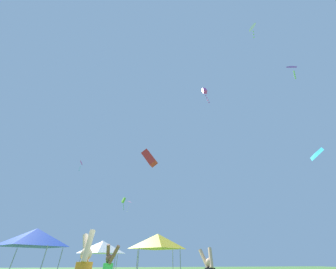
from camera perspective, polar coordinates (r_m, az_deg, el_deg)
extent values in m
sphere|color=tan|center=(6.96, 12.35, -33.53)|extent=(0.22, 0.22, 0.22)
cylinder|color=tan|center=(6.95, 12.74, -32.48)|extent=(0.22, 0.36, 0.56)
cylinder|color=tan|center=(7.22, 10.76, -32.84)|extent=(0.25, 0.42, 0.53)
sphere|color=brown|center=(8.24, -17.33, -32.05)|extent=(0.24, 0.24, 0.24)
cylinder|color=brown|center=(8.27, -17.64, -31.08)|extent=(0.17, 0.39, 0.60)
cylinder|color=brown|center=(7.96, -15.95, -31.43)|extent=(0.41, 0.39, 0.57)
sphere|color=beige|center=(5.29, -23.41, -30.14)|extent=(0.25, 0.25, 0.25)
cylinder|color=beige|center=(5.19, -22.86, -28.41)|extent=(0.18, 0.28, 0.64)
cylinder|color=beige|center=(5.59, -23.60, -28.80)|extent=(0.34, 0.40, 0.61)
cylinder|color=#9E9EA3|center=(15.45, -30.42, -31.65)|extent=(0.05, 0.05, 2.19)
pyramid|color=blue|center=(14.69, -35.27, -23.97)|extent=(2.92, 2.92, 0.94)
cylinder|color=#9E9EA3|center=(14.14, -9.17, -35.14)|extent=(0.05, 0.05, 2.22)
cylinder|color=#9E9EA3|center=(14.47, 3.83, -35.38)|extent=(0.05, 0.05, 2.22)
cylinder|color=#9E9EA3|center=(16.81, -9.46, -34.85)|extent=(0.05, 0.05, 2.22)
cylinder|color=#9E9EA3|center=(17.08, 1.49, -35.17)|extent=(0.05, 0.05, 2.22)
pyramid|color=yellow|center=(15.61, -3.12, -29.45)|extent=(2.96, 2.96, 0.95)
cylinder|color=#9E9EA3|center=(19.58, -23.76, -33.06)|extent=(0.05, 0.05, 2.00)
cylinder|color=#9E9EA3|center=(19.28, -15.45, -34.40)|extent=(0.05, 0.05, 2.00)
pyramid|color=white|center=(18.21, -19.25, -29.38)|extent=(2.67, 2.67, 0.85)
cone|color=#D6389E|center=(31.38, -24.63, -7.72)|extent=(0.70, 0.91, 0.73)
sphere|color=#2DB7CC|center=(31.10, -24.88, -8.63)|extent=(0.10, 0.10, 0.10)
sphere|color=#2DB7CC|center=(30.95, -25.00, -9.00)|extent=(0.10, 0.10, 0.10)
sphere|color=#2DB7CC|center=(30.80, -25.11, -9.37)|extent=(0.10, 0.10, 0.10)
sphere|color=#2DB7CC|center=(30.66, -25.23, -9.75)|extent=(0.10, 0.10, 0.10)
cube|color=#D6389E|center=(31.22, 10.91, 12.83)|extent=(0.57, 1.09, 1.46)
sphere|color=#D6389E|center=(30.50, 11.33, 11.42)|extent=(0.18, 0.18, 0.18)
sphere|color=#D6389E|center=(30.22, 11.64, 10.78)|extent=(0.18, 0.18, 0.18)
sphere|color=#D6389E|center=(29.94, 11.94, 10.13)|extent=(0.18, 0.18, 0.18)
sphere|color=#D6389E|center=(29.67, 12.26, 9.47)|extent=(0.18, 0.18, 0.18)
pyramid|color=purple|center=(29.18, 33.33, 16.81)|extent=(0.98, 1.03, 1.11)
sphere|color=#75D138|center=(28.53, 33.72, 15.57)|extent=(0.16, 0.16, 0.16)
sphere|color=#75D138|center=(28.27, 33.80, 15.16)|extent=(0.16, 0.16, 0.16)
sphere|color=#75D138|center=(28.00, 33.88, 14.75)|extent=(0.16, 0.16, 0.16)
sphere|color=#75D138|center=(27.74, 33.96, 14.32)|extent=(0.16, 0.16, 0.16)
sphere|color=#75D138|center=(27.48, 34.05, 13.89)|extent=(0.16, 0.16, 0.16)
cube|color=red|center=(12.29, -5.63, -7.06)|extent=(1.14, 0.88, 1.21)
cube|color=#75D138|center=(28.67, -13.25, -18.72)|extent=(0.59, 0.58, 0.77)
sphere|color=green|center=(28.52, -13.32, -19.69)|extent=(0.09, 0.09, 0.09)
sphere|color=green|center=(28.44, -13.31, -20.05)|extent=(0.09, 0.09, 0.09)
sphere|color=green|center=(28.36, -13.30, -20.41)|extent=(0.09, 0.09, 0.09)
sphere|color=green|center=(28.28, -13.28, -20.78)|extent=(0.09, 0.09, 0.09)
sphere|color=green|center=(28.21, -13.27, -21.14)|extent=(0.09, 0.09, 0.09)
pyramid|color=#2DB7CC|center=(20.91, 38.06, -4.54)|extent=(1.28, 1.11, 1.17)
cone|color=white|center=(29.57, 24.01, 27.54)|extent=(1.06, 1.25, 0.90)
sphere|color=#75D138|center=(28.85, 24.32, 26.46)|extent=(0.14, 0.14, 0.14)
sphere|color=#75D138|center=(28.51, 24.40, 25.81)|extent=(0.14, 0.14, 0.14)
sphere|color=#75D138|center=(28.17, 24.49, 25.14)|extent=(0.14, 0.14, 0.14)
pyramid|color=pink|center=(33.67, -11.47, -19.21)|extent=(1.14, 1.11, 0.42)
sphere|color=white|center=(33.46, -11.72, -20.36)|extent=(0.11, 0.11, 0.11)
sphere|color=white|center=(33.35, -11.87, -20.80)|extent=(0.11, 0.11, 0.11)
sphere|color=white|center=(33.24, -12.02, -21.25)|extent=(0.11, 0.11, 0.11)
sphere|color=white|center=(33.13, -12.17, -21.70)|extent=(0.11, 0.11, 0.11)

